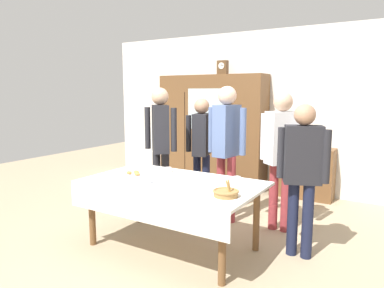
% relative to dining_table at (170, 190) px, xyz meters
% --- Properties ---
extents(ground_plane, '(12.00, 12.00, 0.00)m').
position_rel_dining_table_xyz_m(ground_plane, '(0.00, 0.24, -0.65)').
color(ground_plane, tan).
rests_on(ground_plane, ground).
extents(back_wall, '(6.40, 0.10, 2.70)m').
position_rel_dining_table_xyz_m(back_wall, '(0.00, 2.89, 0.70)').
color(back_wall, silver).
rests_on(back_wall, ground).
extents(dining_table, '(1.87, 1.09, 0.74)m').
position_rel_dining_table_xyz_m(dining_table, '(0.00, 0.00, 0.00)').
color(dining_table, brown).
rests_on(dining_table, ground).
extents(wall_cabinet, '(1.96, 0.46, 1.97)m').
position_rel_dining_table_xyz_m(wall_cabinet, '(-0.90, 2.59, 0.33)').
color(wall_cabinet, brown).
rests_on(wall_cabinet, ground).
extents(mantel_clock, '(0.18, 0.11, 0.24)m').
position_rel_dining_table_xyz_m(mantel_clock, '(-0.70, 2.59, 1.44)').
color(mantel_clock, brown).
rests_on(mantel_clock, wall_cabinet).
extents(bookshelf_low, '(0.96, 0.35, 0.81)m').
position_rel_dining_table_xyz_m(bookshelf_low, '(0.71, 2.64, -0.24)').
color(bookshelf_low, brown).
rests_on(bookshelf_low, ground).
extents(book_stack, '(0.16, 0.23, 0.07)m').
position_rel_dining_table_xyz_m(book_stack, '(0.71, 2.64, 0.20)').
color(book_stack, '#2D5184').
rests_on(book_stack, bookshelf_low).
extents(tea_cup_center, '(0.13, 0.13, 0.06)m').
position_rel_dining_table_xyz_m(tea_cup_center, '(-0.18, -0.16, 0.12)').
color(tea_cup_center, white).
rests_on(tea_cup_center, dining_table).
extents(tea_cup_near_right, '(0.13, 0.13, 0.06)m').
position_rel_dining_table_xyz_m(tea_cup_near_right, '(0.60, 0.36, 0.11)').
color(tea_cup_near_right, white).
rests_on(tea_cup_near_right, dining_table).
extents(tea_cup_mid_left, '(0.13, 0.13, 0.06)m').
position_rel_dining_table_xyz_m(tea_cup_mid_left, '(0.15, 0.21, 0.11)').
color(tea_cup_mid_left, white).
rests_on(tea_cup_mid_left, dining_table).
extents(tea_cup_far_right, '(0.13, 0.13, 0.06)m').
position_rel_dining_table_xyz_m(tea_cup_far_right, '(-0.27, 0.35, 0.11)').
color(tea_cup_far_right, white).
rests_on(tea_cup_far_right, dining_table).
extents(tea_cup_front_edge, '(0.13, 0.13, 0.06)m').
position_rel_dining_table_xyz_m(tea_cup_front_edge, '(-0.38, -0.33, 0.12)').
color(tea_cup_front_edge, white).
rests_on(tea_cup_front_edge, dining_table).
extents(tea_cup_mid_right, '(0.13, 0.13, 0.06)m').
position_rel_dining_table_xyz_m(tea_cup_mid_right, '(-0.75, 0.22, 0.11)').
color(tea_cup_mid_right, white).
rests_on(tea_cup_mid_right, dining_table).
extents(bread_basket, '(0.24, 0.24, 0.16)m').
position_rel_dining_table_xyz_m(bread_basket, '(0.73, -0.16, 0.12)').
color(bread_basket, '#9E7542').
rests_on(bread_basket, dining_table).
extents(pastry_plate, '(0.28, 0.28, 0.05)m').
position_rel_dining_table_xyz_m(pastry_plate, '(-0.52, 0.02, 0.10)').
color(pastry_plate, white).
rests_on(pastry_plate, dining_table).
extents(spoon_center, '(0.12, 0.02, 0.01)m').
position_rel_dining_table_xyz_m(spoon_center, '(0.51, -0.22, 0.09)').
color(spoon_center, silver).
rests_on(spoon_center, dining_table).
extents(spoon_near_right, '(0.12, 0.02, 0.01)m').
position_rel_dining_table_xyz_m(spoon_near_right, '(0.44, -0.01, 0.09)').
color(spoon_near_right, silver).
rests_on(spoon_near_right, dining_table).
extents(person_beside_shelf, '(0.52, 0.38, 1.75)m').
position_rel_dining_table_xyz_m(person_beside_shelf, '(0.14, 1.05, 0.43)').
color(person_beside_shelf, '#933338').
rests_on(person_beside_shelf, ground).
extents(person_near_right_end, '(0.52, 0.40, 1.73)m').
position_rel_dining_table_xyz_m(person_near_right_end, '(-0.77, 0.88, 0.41)').
color(person_near_right_end, '#232328').
rests_on(person_near_right_end, ground).
extents(person_by_cabinet, '(0.52, 0.40, 1.59)m').
position_rel_dining_table_xyz_m(person_by_cabinet, '(-0.40, 1.35, 0.31)').
color(person_by_cabinet, '#191E38').
rests_on(person_by_cabinet, ground).
extents(person_behind_table_left, '(0.52, 0.41, 1.68)m').
position_rel_dining_table_xyz_m(person_behind_table_left, '(0.83, 1.11, 0.37)').
color(person_behind_table_left, '#933338').
rests_on(person_behind_table_left, ground).
extents(person_behind_table_right, '(0.52, 0.32, 1.56)m').
position_rel_dining_table_xyz_m(person_behind_table_right, '(1.22, 0.54, 0.29)').
color(person_behind_table_right, '#191E38').
rests_on(person_behind_table_right, ground).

